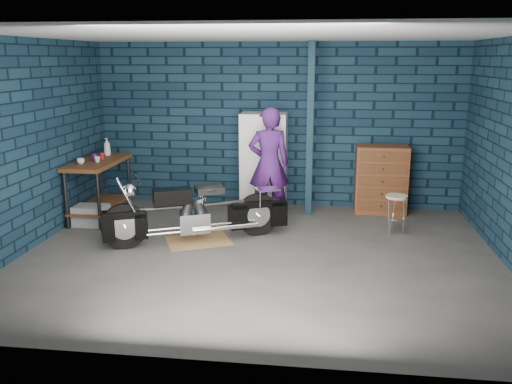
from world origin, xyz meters
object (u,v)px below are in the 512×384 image
(workbench, at_px, (100,189))
(tool_chest, at_px, (381,180))
(motorcycle, at_px, (197,207))
(storage_bin, at_px, (91,215))
(locker, at_px, (264,162))
(person, at_px, (269,164))
(shop_stool, at_px, (395,214))

(workbench, relative_size, tool_chest, 1.29)
(motorcycle, height_order, storage_bin, motorcycle)
(workbench, height_order, motorcycle, motorcycle)
(storage_bin, height_order, locker, locker)
(workbench, bearing_deg, person, 6.06)
(tool_chest, bearing_deg, locker, 180.00)
(storage_bin, relative_size, locker, 0.30)
(person, distance_m, storage_bin, 2.79)
(workbench, distance_m, motorcycle, 2.00)
(motorcycle, relative_size, tool_chest, 1.99)
(tool_chest, bearing_deg, person, -161.95)
(workbench, relative_size, storage_bin, 2.90)
(locker, bearing_deg, person, -75.86)
(locker, distance_m, shop_stool, 2.34)
(storage_bin, height_order, shop_stool, shop_stool)
(locker, bearing_deg, shop_stool, -28.54)
(storage_bin, bearing_deg, locker, 27.17)
(person, bearing_deg, workbench, -6.49)
(person, bearing_deg, tool_chest, -174.50)
(motorcycle, height_order, locker, locker)
(motorcycle, bearing_deg, workbench, 127.58)
(motorcycle, relative_size, locker, 1.37)
(tool_chest, bearing_deg, workbench, -169.01)
(workbench, xyz_separation_m, person, (2.62, 0.28, 0.41))
(storage_bin, relative_size, shop_stool, 0.86)
(workbench, relative_size, locker, 0.88)
(storage_bin, height_order, tool_chest, tool_chest)
(motorcycle, bearing_deg, storage_bin, 138.83)
(motorcycle, height_order, person, person)
(motorcycle, xyz_separation_m, tool_chest, (2.60, 1.78, 0.07))
(tool_chest, bearing_deg, motorcycle, -145.68)
(shop_stool, bearing_deg, storage_bin, -177.82)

